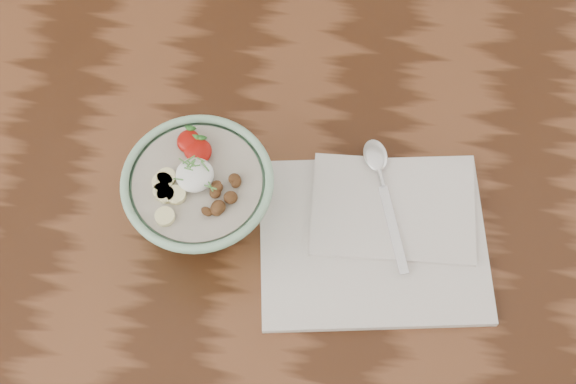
% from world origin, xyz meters
% --- Properties ---
extents(table, '(1.60, 0.90, 0.75)m').
position_xyz_m(table, '(0.00, 0.00, 0.66)').
color(table, '#371C0D').
rests_on(table, ground).
extents(breakfast_bowl, '(0.18, 0.18, 0.12)m').
position_xyz_m(breakfast_bowl, '(0.01, -0.05, 0.81)').
color(breakfast_bowl, '#8BBB98').
rests_on(breakfast_bowl, table).
extents(napkin, '(0.31, 0.26, 0.02)m').
position_xyz_m(napkin, '(0.23, -0.05, 0.76)').
color(napkin, silver).
rests_on(napkin, table).
extents(spoon, '(0.07, 0.18, 0.01)m').
position_xyz_m(spoon, '(0.23, 0.02, 0.77)').
color(spoon, silver).
rests_on(spoon, napkin).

